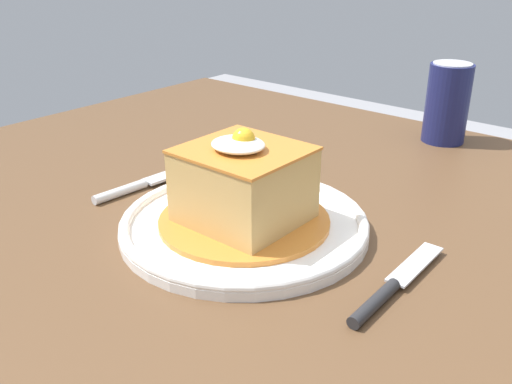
# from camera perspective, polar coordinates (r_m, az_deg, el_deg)

# --- Properties ---
(dining_table) EXTENTS (1.27, 0.83, 0.75)m
(dining_table) POSITION_cam_1_polar(r_m,az_deg,el_deg) (0.72, 8.03, -10.73)
(dining_table) COLOR brown
(dining_table) RESTS_ON ground_plane
(main_plate) EXTENTS (0.27, 0.27, 0.02)m
(main_plate) POSITION_cam_1_polar(r_m,az_deg,el_deg) (0.62, -1.20, -3.20)
(main_plate) COLOR white
(main_plate) RESTS_ON dining_table
(sandwich_meal) EXTENTS (0.19, 0.19, 0.11)m
(sandwich_meal) POSITION_cam_1_polar(r_m,az_deg,el_deg) (0.60, -1.25, 0.37)
(sandwich_meal) COLOR orange
(sandwich_meal) RESTS_ON main_plate
(fork) EXTENTS (0.03, 0.14, 0.01)m
(fork) POSITION_cam_1_polar(r_m,az_deg,el_deg) (0.73, -12.25, 0.52)
(fork) COLOR silver
(fork) RESTS_ON dining_table
(knife) EXTENTS (0.02, 0.17, 0.01)m
(knife) POSITION_cam_1_polar(r_m,az_deg,el_deg) (0.52, 13.16, -9.74)
(knife) COLOR #262628
(knife) RESTS_ON dining_table
(soda_can) EXTENTS (0.07, 0.07, 0.12)m
(soda_can) POSITION_cam_1_polar(r_m,az_deg,el_deg) (0.93, 18.83, 8.53)
(soda_can) COLOR #191E51
(soda_can) RESTS_ON dining_table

